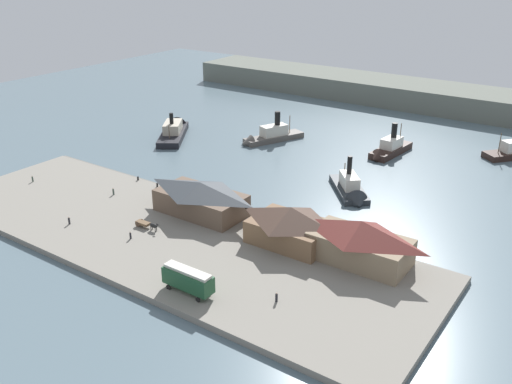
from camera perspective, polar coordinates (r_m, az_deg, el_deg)
name	(u,v)px	position (r m, az deg, el deg)	size (l,w,h in m)	color
ground_plane	(231,202)	(129.42, -2.58, -0.97)	(320.00, 320.00, 0.00)	slate
quay_promenade	(164,236)	(114.28, -9.30, -4.39)	(110.00, 36.00, 1.20)	gray
seawall_edge	(221,205)	(126.63, -3.57, -1.31)	(110.00, 0.80, 1.00)	#666159
ferry_shed_customs_shed	(201,198)	(120.03, -5.60, -0.57)	(19.48, 10.36, 7.06)	brown
ferry_shed_west_terminal	(291,225)	(107.49, 3.52, -3.33)	(15.36, 10.77, 7.48)	brown
ferry_shed_central_terminal	(360,241)	(102.66, 10.51, -4.88)	(18.13, 9.66, 8.01)	#847056
street_tram	(188,279)	(93.61, -6.91, -8.72)	(9.19, 2.95, 4.24)	#1E4C2D
horse_cart	(147,224)	(116.17, -11.01, -3.20)	(5.99, 1.52, 1.87)	brown
pedestrian_at_waters_edge	(276,297)	(91.57, 2.09, -10.62)	(0.42, 0.42, 1.70)	#232328
pedestrian_near_west_shed	(69,221)	(121.97, -18.40, -2.78)	(0.41, 0.41, 1.64)	#232328
pedestrian_near_east_shed	(130,235)	(112.75, -12.60, -4.32)	(0.38, 0.38, 1.53)	#232328
pedestrian_walking_east	(33,179)	(147.42, -21.69, 1.23)	(0.38, 0.38, 1.55)	#3D4C42
pedestrian_standing_center	(113,192)	(133.79, -14.25, 0.04)	(0.41, 0.41, 1.64)	#3D4C42
mooring_post_center_east	(138,178)	(141.08, -11.87, 1.36)	(0.44, 0.44, 0.90)	black
mooring_post_center_west	(157,185)	(136.24, -9.97, 0.71)	(0.44, 0.44, 0.90)	black
ferry_approaching_west	(388,149)	(162.73, 13.24, 4.21)	(6.63, 18.71, 10.16)	black
ferry_approaching_east	(174,130)	(178.57, -8.26, 6.23)	(19.09, 24.05, 10.19)	black
ferry_near_quay	(269,136)	(170.30, 1.30, 5.69)	(12.46, 21.05, 10.22)	#514C47
ferry_moored_east	(351,191)	(133.66, 9.64, 0.14)	(16.03, 17.51, 10.73)	#23282D
far_headland	(408,93)	(221.33, 15.18, 9.61)	(180.00, 24.00, 8.00)	#60665B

